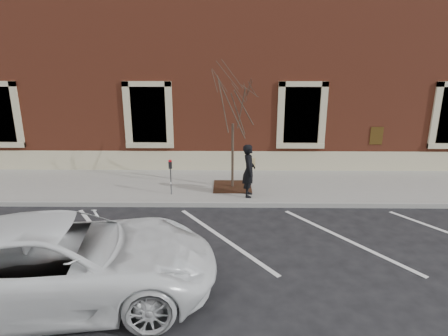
{
  "coord_description": "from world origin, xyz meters",
  "views": [
    {
      "loc": [
        0.14,
        -11.12,
        4.58
      ],
      "look_at": [
        0.0,
        0.6,
        1.1
      ],
      "focal_mm": 30.0,
      "sensor_mm": 36.0,
      "label": 1
    }
  ],
  "objects_px": {
    "sapling": "(233,105)",
    "white_truck": "(61,261)",
    "parking_meter": "(170,171)",
    "man": "(249,171)"
  },
  "relations": [
    {
      "from": "parking_meter",
      "to": "white_truck",
      "type": "bearing_deg",
      "value": -108.38
    },
    {
      "from": "man",
      "to": "sapling",
      "type": "height_order",
      "value": "sapling"
    },
    {
      "from": "sapling",
      "to": "white_truck",
      "type": "distance_m",
      "value": 7.41
    },
    {
      "from": "parking_meter",
      "to": "white_truck",
      "type": "relative_size",
      "value": 0.2
    },
    {
      "from": "man",
      "to": "sapling",
      "type": "xyz_separation_m",
      "value": [
        -0.52,
        0.88,
        2.02
      ]
    },
    {
      "from": "sapling",
      "to": "white_truck",
      "type": "bearing_deg",
      "value": -118.22
    },
    {
      "from": "parking_meter",
      "to": "sapling",
      "type": "bearing_deg",
      "value": 15.15
    },
    {
      "from": "sapling",
      "to": "white_truck",
      "type": "xyz_separation_m",
      "value": [
        -3.34,
        -6.23,
        -2.21
      ]
    },
    {
      "from": "man",
      "to": "sapling",
      "type": "distance_m",
      "value": 2.26
    },
    {
      "from": "parking_meter",
      "to": "man",
      "type": "bearing_deg",
      "value": -7.76
    }
  ]
}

